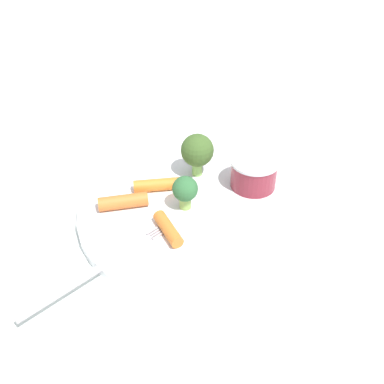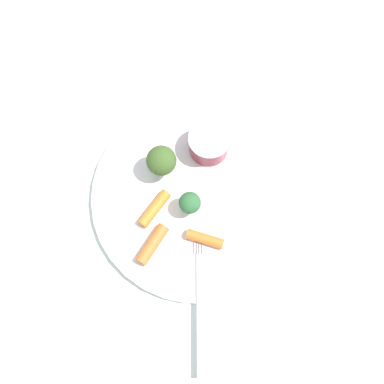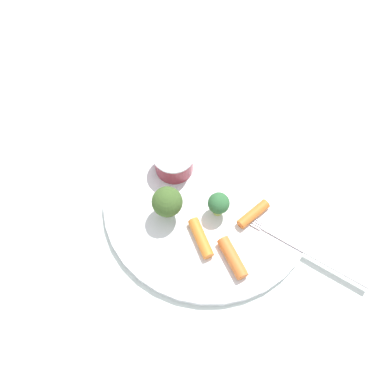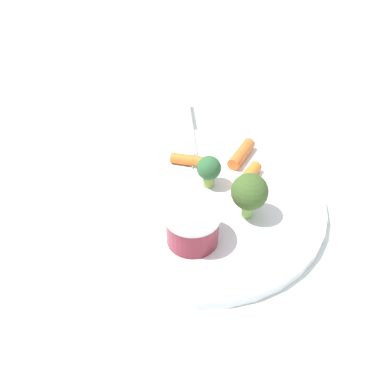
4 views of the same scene
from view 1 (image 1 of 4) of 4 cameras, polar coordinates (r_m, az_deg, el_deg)
ground_plane at (r=0.54m, az=1.60°, el=-2.46°), size 2.40×2.40×0.00m
plate at (r=0.54m, az=1.62°, el=-1.97°), size 0.29×0.29×0.01m
sauce_cup at (r=0.56m, az=7.64°, el=2.34°), size 0.06×0.06×0.04m
broccoli_floret_0 at (r=0.56m, az=0.66°, el=5.08°), size 0.04×0.04×0.06m
broccoli_floret_1 at (r=0.51m, az=-0.92°, el=0.38°), size 0.03×0.03×0.04m
carrot_stick_0 at (r=0.53m, az=-8.50°, el=-1.18°), size 0.02×0.06×0.02m
carrot_stick_1 at (r=0.49m, az=-2.98°, el=-4.57°), size 0.05×0.02×0.01m
carrot_stick_2 at (r=0.55m, az=-4.38°, el=0.89°), size 0.02×0.06×0.01m
fork at (r=0.47m, az=-10.83°, el=-8.95°), size 0.10×0.16×0.00m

